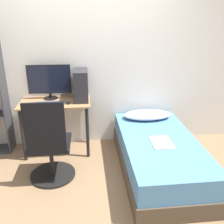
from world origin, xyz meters
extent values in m
plane|color=#846647|center=(0.00, 0.00, 0.00)|extent=(14.00, 14.00, 0.00)
cube|color=silver|center=(0.00, 1.40, 1.25)|extent=(8.00, 0.05, 2.50)
cube|color=#997047|center=(-0.49, 1.11, 0.76)|extent=(0.96, 0.53, 0.02)
cylinder|color=black|center=(-0.92, 0.89, 0.37)|extent=(0.04, 0.04, 0.74)
cylinder|color=black|center=(-0.06, 0.89, 0.37)|extent=(0.04, 0.04, 0.74)
cylinder|color=black|center=(-0.92, 1.32, 0.37)|extent=(0.04, 0.04, 0.74)
cylinder|color=black|center=(-0.06, 1.32, 0.37)|extent=(0.04, 0.04, 0.74)
cube|color=#38383D|center=(-1.18, 1.22, 0.84)|extent=(0.02, 0.30, 1.69)
cylinder|color=black|center=(-0.51, 0.48, 0.01)|extent=(0.55, 0.55, 0.03)
cylinder|color=black|center=(-0.51, 0.48, 0.23)|extent=(0.05, 0.05, 0.40)
cube|color=black|center=(-0.51, 0.48, 0.45)|extent=(0.48, 0.48, 0.04)
cube|color=black|center=(-0.51, 0.26, 0.76)|extent=(0.43, 0.04, 0.57)
cube|color=#4C3D2D|center=(0.83, 0.46, 0.10)|extent=(0.92, 1.82, 0.21)
cube|color=teal|center=(0.83, 0.46, 0.33)|extent=(0.89, 1.79, 0.25)
ellipsoid|color=#B2B7C6|center=(0.83, 1.11, 0.51)|extent=(0.70, 0.36, 0.11)
cube|color=silver|center=(0.82, 0.34, 0.47)|extent=(0.24, 0.32, 0.01)
cylinder|color=black|center=(-0.56, 1.26, 0.77)|extent=(0.20, 0.20, 0.01)
cylinder|color=black|center=(-0.56, 1.26, 0.82)|extent=(0.04, 0.04, 0.08)
cube|color=black|center=(-0.56, 1.26, 1.05)|extent=(0.60, 0.01, 0.40)
cube|color=black|center=(-0.56, 1.25, 1.05)|extent=(0.57, 0.01, 0.38)
cube|color=#33477A|center=(-0.54, 1.00, 0.78)|extent=(0.38, 0.15, 0.02)
cube|color=#232328|center=(-0.12, 1.16, 0.98)|extent=(0.19, 0.39, 0.42)
ellipsoid|color=black|center=(-0.30, 1.00, 0.78)|extent=(0.06, 0.09, 0.02)
camera|label=1|loc=(-0.05, -2.22, 1.87)|focal=40.00mm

